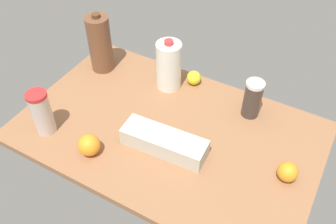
% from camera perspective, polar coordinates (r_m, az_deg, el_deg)
% --- Properties ---
extents(countertop, '(1.20, 0.76, 0.03)m').
position_cam_1_polar(countertop, '(1.53, -0.00, -3.07)').
color(countertop, '#916240').
rests_on(countertop, ground).
extents(egg_carton, '(0.34, 0.13, 0.07)m').
position_cam_1_polar(egg_carton, '(1.43, -0.59, -4.61)').
color(egg_carton, beige).
rests_on(egg_carton, countertop).
extents(shaker_bottle, '(0.08, 0.08, 0.17)m').
position_cam_1_polar(shaker_bottle, '(1.57, 12.75, 1.99)').
color(shaker_bottle, '#3E342E').
rests_on(shaker_bottle, countertop).
extents(tumbler_cup, '(0.08, 0.08, 0.20)m').
position_cam_1_polar(tumbler_cup, '(1.53, -18.71, -0.08)').
color(tumbler_cup, beige).
rests_on(tumbler_cup, countertop).
extents(chocolate_milk_jug, '(0.11, 0.11, 0.29)m').
position_cam_1_polar(chocolate_milk_jug, '(1.78, -10.33, 10.23)').
color(chocolate_milk_jug, brown).
rests_on(chocolate_milk_jug, countertop).
extents(milk_jug, '(0.11, 0.11, 0.24)m').
position_cam_1_polar(milk_jug, '(1.65, 0.11, 7.11)').
color(milk_jug, white).
rests_on(milk_jug, countertop).
extents(orange_far_back, '(0.09, 0.09, 0.09)m').
position_cam_1_polar(orange_far_back, '(1.44, -11.93, -4.94)').
color(orange_far_back, orange).
rests_on(orange_far_back, countertop).
extents(orange_near_front, '(0.07, 0.07, 0.07)m').
position_cam_1_polar(orange_near_front, '(1.40, 17.73, -8.81)').
color(orange_near_front, orange).
rests_on(orange_near_front, countertop).
extents(lemon_loose, '(0.06, 0.06, 0.06)m').
position_cam_1_polar(lemon_loose, '(1.72, 3.96, 5.23)').
color(lemon_loose, yellow).
rests_on(lemon_loose, countertop).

